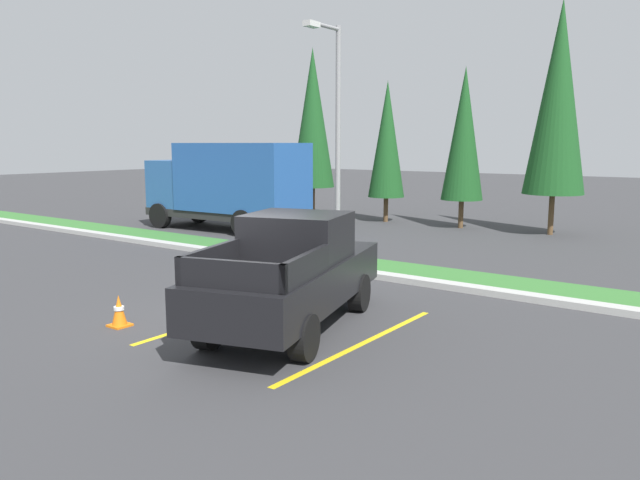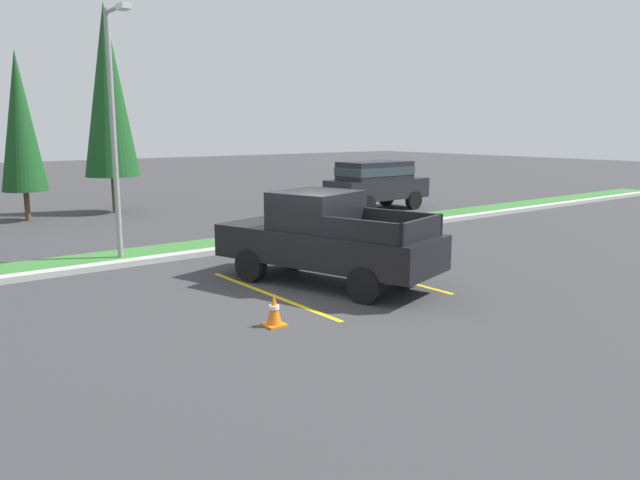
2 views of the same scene
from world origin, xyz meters
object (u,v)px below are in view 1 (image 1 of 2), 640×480
cypress_tree_leftmost (313,118)px  cypress_tree_center (464,134)px  cargo_truck_distant (229,183)px  cypress_tree_left_inner (387,140)px  traffic_cone (119,311)px  street_light (335,128)px  cypress_tree_right_inner (558,98)px  pickup_truck_main (292,272)px

cypress_tree_leftmost → cypress_tree_center: 7.27m
cargo_truck_distant → cypress_tree_center: 9.46m
cypress_tree_left_inner → cypress_tree_center: cypress_tree_center is taller
cypress_tree_left_inner → traffic_cone: (3.82, -16.45, -3.25)m
cargo_truck_distant → traffic_cone: bearing=-54.6°
street_light → cypress_tree_right_inner: 10.15m
cypress_tree_right_inner → traffic_cone: size_ratio=14.15×
cypress_tree_leftmost → cypress_tree_left_inner: cypress_tree_leftmost is taller
cypress_tree_leftmost → cypress_tree_right_inner: 10.72m
cypress_tree_center → cypress_tree_left_inner: bearing=-179.5°
traffic_cone → street_light: bearing=90.8°
cypress_tree_leftmost → cypress_tree_left_inner: size_ratio=1.27×
cargo_truck_distant → street_light: street_light is taller
pickup_truck_main → cypress_tree_right_inner: 15.38m
cypress_tree_leftmost → traffic_cone: size_ratio=12.77×
pickup_truck_main → street_light: 6.57m
pickup_truck_main → traffic_cone: bearing=-144.7°
street_light → cypress_tree_left_inner: (-3.72, 9.27, -0.25)m
cypress_tree_center → cypress_tree_right_inner: bearing=4.1°
pickup_truck_main → cypress_tree_leftmost: size_ratio=0.72×
street_light → cypress_tree_leftmost: (-7.47, 8.98, 0.72)m
cargo_truck_distant → cypress_tree_leftmost: cypress_tree_leftmost is taller
street_light → traffic_cone: (0.11, -7.17, -3.50)m
street_light → cypress_tree_left_inner: street_light is taller
street_light → traffic_cone: size_ratio=10.82×
street_light → cypress_tree_center: (-0.25, 9.30, -0.04)m
pickup_truck_main → cypress_tree_right_inner: size_ratio=0.65×
pickup_truck_main → cypress_tree_leftmost: (-10.22, 14.28, 3.47)m
pickup_truck_main → cargo_truck_distant: bearing=139.4°
cypress_tree_leftmost → cargo_truck_distant: bearing=-89.0°
cypress_tree_center → cypress_tree_leftmost: bearing=-177.5°
pickup_truck_main → cypress_tree_leftmost: bearing=125.6°
street_light → cypress_tree_center: size_ratio=1.02×
cypress_tree_leftmost → cypress_tree_center: size_ratio=1.20×
cypress_tree_right_inner → traffic_cone: bearing=-100.5°
cypress_tree_right_inner → traffic_cone: cypress_tree_right_inner is taller
cargo_truck_distant → street_light: (7.38, -3.38, 1.94)m
pickup_truck_main → street_light: street_light is taller
street_light → cypress_tree_leftmost: size_ratio=0.85×
cargo_truck_distant → traffic_cone: cargo_truck_distant is taller
pickup_truck_main → cypress_tree_left_inner: (-6.47, 14.57, 2.50)m
cypress_tree_left_inner → cypress_tree_center: 3.47m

